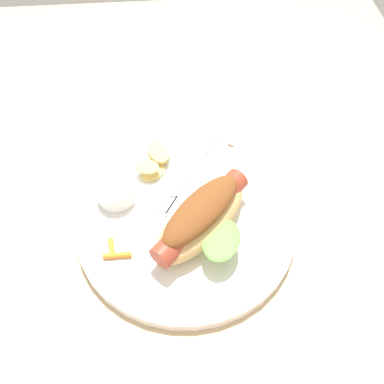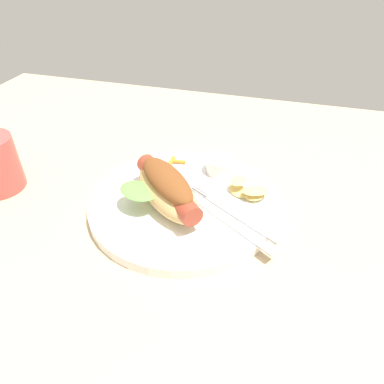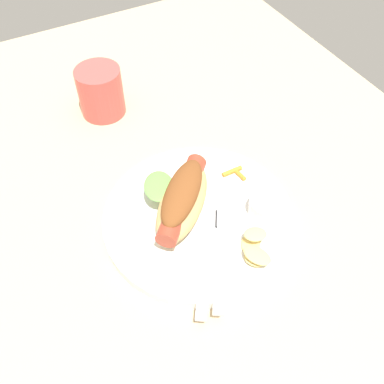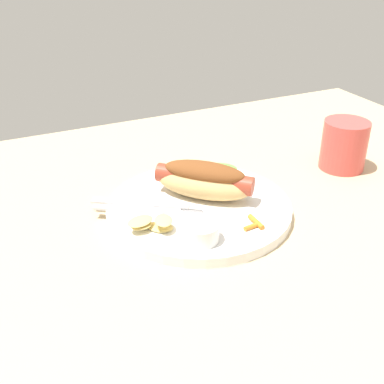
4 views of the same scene
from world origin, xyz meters
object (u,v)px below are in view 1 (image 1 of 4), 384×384
object	(u,v)px
plate	(189,222)
hot_dog	(205,217)
chips_pile	(158,161)
sauce_ramekin	(119,192)
carrot_garnish	(119,254)
knife	(210,167)
fork	(195,169)

from	to	relation	value
plate	hot_dog	xyz separation A→B (cm)	(1.82, 1.82, 3.70)
hot_dog	chips_pile	size ratio (longest dim) A/B	2.07
sauce_ramekin	carrot_garnish	bearing A→B (deg)	-0.41
plate	knife	distance (cm)	9.12
hot_dog	carrot_garnish	distance (cm)	11.45
knife	carrot_garnish	xyz separation A→B (cm)	(12.93, -12.63, 0.18)
sauce_ramekin	carrot_garnish	world-z (taller)	sauce_ramekin
sauce_ramekin	knife	world-z (taller)	sauce_ramekin
hot_dog	sauce_ramekin	distance (cm)	12.38
knife	carrot_garnish	size ratio (longest dim) A/B	4.36
sauce_ramekin	knife	size ratio (longest dim) A/B	0.34
sauce_ramekin	knife	xyz separation A→B (cm)	(-4.20, 12.57, -1.11)
sauce_ramekin	fork	size ratio (longest dim) A/B	0.34
plate	fork	world-z (taller)	fork
knife	carrot_garnish	distance (cm)	18.08
hot_dog	chips_pile	xyz separation A→B (cm)	(-11.10, -5.47, -1.88)
hot_dog	fork	distance (cm)	10.35
hot_dog	fork	bearing A→B (deg)	-133.40
knife	carrot_garnish	bearing A→B (deg)	-11.02
carrot_garnish	fork	bearing A→B (deg)	140.78
plate	carrot_garnish	bearing A→B (deg)	-62.75
fork	knife	bearing A→B (deg)	125.01
plate	chips_pile	bearing A→B (deg)	-158.53
sauce_ramekin	chips_pile	distance (cm)	7.39
hot_dog	carrot_garnish	bearing A→B (deg)	-30.97
carrot_garnish	knife	bearing A→B (deg)	135.68
hot_dog	sauce_ramekin	bearing A→B (deg)	-74.42
knife	plate	bearing A→B (deg)	9.60
carrot_garnish	sauce_ramekin	bearing A→B (deg)	179.59
chips_pile	carrot_garnish	xyz separation A→B (cm)	(13.91, -5.34, -0.66)
sauce_ramekin	chips_pile	world-z (taller)	sauce_ramekin
fork	hot_dog	bearing A→B (deg)	33.38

